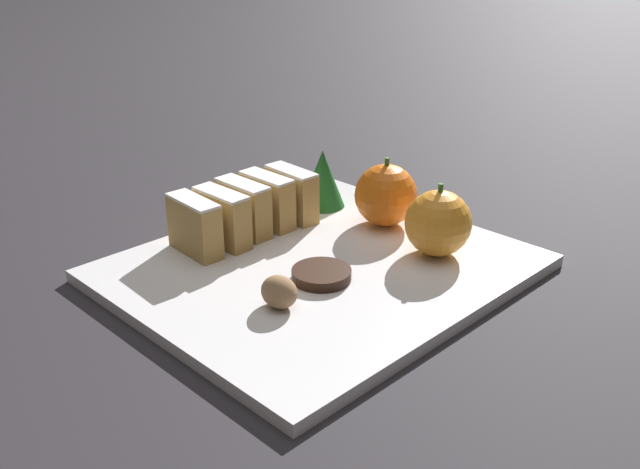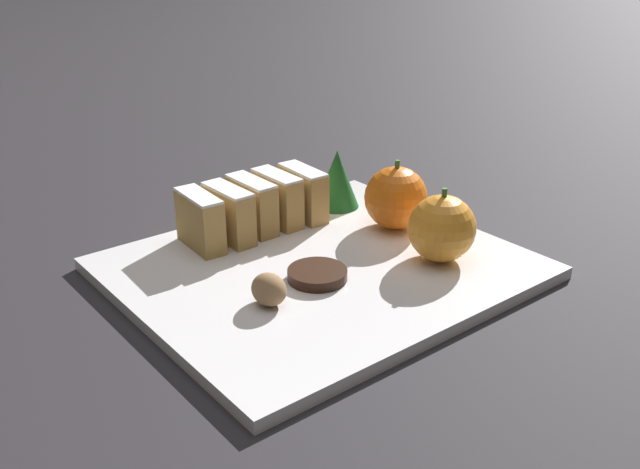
% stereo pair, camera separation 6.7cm
% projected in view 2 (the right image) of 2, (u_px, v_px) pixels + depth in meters
% --- Properties ---
extents(ground_plane, '(6.00, 6.00, 0.00)m').
position_uv_depth(ground_plane, '(320.00, 274.00, 0.69)').
color(ground_plane, '#28262B').
extents(serving_platter, '(0.32, 0.36, 0.01)m').
position_uv_depth(serving_platter, '(320.00, 268.00, 0.69)').
color(serving_platter, white).
rests_on(serving_platter, ground_plane).
extents(stollen_slice_front, '(0.07, 0.03, 0.06)m').
position_uv_depth(stollen_slice_front, '(200.00, 221.00, 0.71)').
color(stollen_slice_front, tan).
rests_on(stollen_slice_front, serving_platter).
extents(stollen_slice_second, '(0.07, 0.03, 0.06)m').
position_uv_depth(stollen_slice_second, '(229.00, 214.00, 0.73)').
color(stollen_slice_second, tan).
rests_on(stollen_slice_second, serving_platter).
extents(stollen_slice_third, '(0.07, 0.02, 0.06)m').
position_uv_depth(stollen_slice_third, '(252.00, 205.00, 0.75)').
color(stollen_slice_third, tan).
rests_on(stollen_slice_third, serving_platter).
extents(stollen_slice_fourth, '(0.07, 0.02, 0.06)m').
position_uv_depth(stollen_slice_fourth, '(277.00, 199.00, 0.77)').
color(stollen_slice_fourth, tan).
rests_on(stollen_slice_fourth, serving_platter).
extents(stollen_slice_fifth, '(0.07, 0.03, 0.06)m').
position_uv_depth(stollen_slice_fifth, '(303.00, 193.00, 0.78)').
color(stollen_slice_fifth, tan).
rests_on(stollen_slice_fifth, serving_platter).
extents(orange_near, '(0.07, 0.07, 0.07)m').
position_uv_depth(orange_near, '(442.00, 228.00, 0.68)').
color(orange_near, orange).
rests_on(orange_near, serving_platter).
extents(orange_far, '(0.07, 0.07, 0.08)m').
position_uv_depth(orange_far, '(396.00, 198.00, 0.75)').
color(orange_far, orange).
rests_on(orange_far, serving_platter).
extents(walnut, '(0.03, 0.03, 0.03)m').
position_uv_depth(walnut, '(269.00, 289.00, 0.61)').
color(walnut, '#8E6B47').
rests_on(walnut, serving_platter).
extents(chocolate_cookie, '(0.06, 0.06, 0.01)m').
position_uv_depth(chocolate_cookie, '(317.00, 275.00, 0.65)').
color(chocolate_cookie, black).
rests_on(chocolate_cookie, serving_platter).
extents(evergreen_sprig, '(0.05, 0.05, 0.07)m').
position_uv_depth(evergreen_sprig, '(337.00, 179.00, 0.81)').
color(evergreen_sprig, '#195623').
rests_on(evergreen_sprig, serving_platter).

